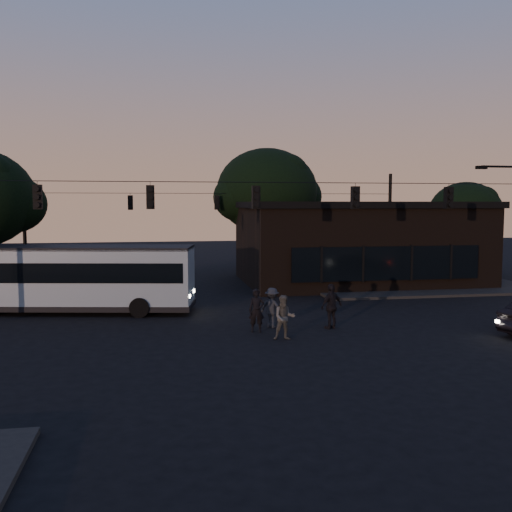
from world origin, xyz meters
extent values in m
plane|color=black|center=(0.00, 0.00, 0.00)|extent=(120.00, 120.00, 0.00)
cube|color=black|center=(12.00, 14.00, 0.07)|extent=(14.00, 10.00, 0.15)
cube|color=black|center=(9.00, 16.00, 2.50)|extent=(15.00, 10.00, 5.00)
cube|color=black|center=(9.00, 16.00, 5.20)|extent=(15.40, 10.40, 0.40)
cube|color=black|center=(9.00, 10.88, 1.80)|extent=(11.50, 0.18, 2.00)
cylinder|color=black|center=(4.00, 22.00, 2.00)|extent=(0.44, 0.44, 4.00)
ellipsoid|color=black|center=(4.00, 22.00, 6.20)|extent=(7.60, 7.60, 6.46)
cylinder|color=black|center=(18.00, 18.00, 1.50)|extent=(0.44, 0.44, 3.00)
ellipsoid|color=black|center=(18.00, 18.00, 4.65)|extent=(5.20, 5.20, 4.42)
cylinder|color=black|center=(0.00, 4.00, 6.20)|extent=(26.00, 0.03, 0.03)
cube|color=black|center=(-9.00, 4.00, 5.55)|extent=(0.34, 0.30, 1.00)
cube|color=black|center=(-4.50, 4.00, 5.55)|extent=(0.34, 0.30, 1.00)
cube|color=black|center=(0.00, 4.00, 5.55)|extent=(0.34, 0.30, 1.00)
cube|color=black|center=(4.50, 4.00, 5.55)|extent=(0.34, 0.30, 1.00)
cube|color=black|center=(9.00, 4.00, 5.55)|extent=(0.34, 0.30, 1.00)
cylinder|color=black|center=(-13.00, 20.00, 3.75)|extent=(0.24, 0.24, 7.50)
cylinder|color=black|center=(13.00, 20.00, 3.75)|extent=(0.24, 0.24, 7.50)
cylinder|color=black|center=(0.00, 20.00, 6.00)|extent=(26.00, 0.03, 0.03)
cube|color=black|center=(-6.00, 20.00, 5.35)|extent=(0.34, 0.30, 1.00)
cube|color=black|center=(0.00, 20.00, 5.35)|extent=(0.34, 0.30, 1.00)
cube|color=black|center=(6.00, 20.00, 5.35)|extent=(0.34, 0.30, 1.00)
cube|color=gray|center=(-8.23, 8.15, 1.81)|extent=(11.67, 4.63, 2.69)
cube|color=black|center=(-8.23, 8.15, 2.07)|extent=(11.23, 4.59, 0.93)
cube|color=black|center=(-8.23, 8.15, 3.16)|extent=(11.67, 4.63, 0.16)
cube|color=black|center=(-8.23, 8.15, 0.36)|extent=(11.78, 4.71, 0.26)
cylinder|color=black|center=(-11.91, 10.15, 0.47)|extent=(0.96, 0.43, 0.93)
cylinder|color=black|center=(-5.11, 6.25, 0.47)|extent=(0.96, 0.43, 0.93)
cylinder|color=black|center=(-4.63, 8.80, 0.47)|extent=(0.96, 0.43, 0.93)
imported|color=black|center=(-0.26, 2.39, 0.89)|extent=(0.72, 0.54, 1.79)
imported|color=#4A4943|center=(0.57, 0.88, 0.87)|extent=(0.90, 0.73, 1.74)
imported|color=black|center=(2.97, 2.44, 0.96)|extent=(1.21, 0.92, 1.92)
imported|color=black|center=(0.54, 3.11, 0.85)|extent=(1.26, 1.18, 1.71)
camera|label=1|loc=(-4.30, -20.40, 5.28)|focal=40.00mm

